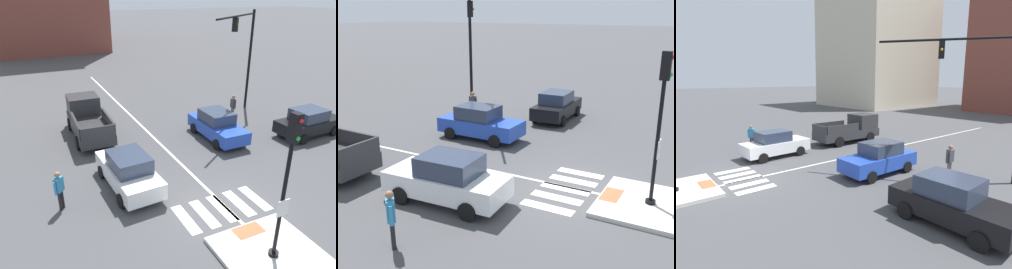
{
  "view_description": "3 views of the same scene",
  "coord_description": "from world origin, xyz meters",
  "views": [
    {
      "loc": [
        -6.42,
        -8.46,
        7.86
      ],
      "look_at": [
        0.02,
        5.29,
        1.15
      ],
      "focal_mm": 34.53,
      "sensor_mm": 36.0,
      "label": 1
    },
    {
      "loc": [
        -12.57,
        -4.4,
        6.14
      ],
      "look_at": [
        0.99,
        3.16,
        1.31
      ],
      "focal_mm": 43.32,
      "sensor_mm": 36.0,
      "label": 2
    },
    {
      "loc": [
        13.23,
        -4.15,
        4.8
      ],
      "look_at": [
        1.4,
        5.36,
        1.8
      ],
      "focal_mm": 30.09,
      "sensor_mm": 36.0,
      "label": 3
    }
  ],
  "objects": [
    {
      "name": "crosswalk_stripe_d",
      "position": [
        0.81,
        0.18,
        0.0
      ],
      "size": [
        0.44,
        1.8,
        0.01
      ],
      "primitive_type": "cube",
      "color": "silver",
      "rests_on": "ground"
    },
    {
      "name": "car_blue_eastbound_mid",
      "position": [
        3.49,
        5.99,
        0.81
      ],
      "size": [
        1.87,
        4.11,
        1.64
      ],
      "color": "#2347B7",
      "rests_on": "ground"
    },
    {
      "name": "car_white_westbound_near",
      "position": [
        -2.83,
        3.22,
        0.81
      ],
      "size": [
        2.02,
        4.19,
        1.64
      ],
      "color": "white",
      "rests_on": "ground"
    },
    {
      "name": "building_corner_left",
      "position": [
        -24.51,
        33.86,
        9.93
      ],
      "size": [
        16.28,
        16.81,
        19.81
      ],
      "color": "beige",
      "rests_on": "ground"
    },
    {
      "name": "crosswalk_stripe_e",
      "position": [
        1.63,
        0.18,
        0.0
      ],
      "size": [
        0.44,
        1.8,
        0.01
      ],
      "primitive_type": "cube",
      "color": "silver",
      "rests_on": "ground"
    },
    {
      "name": "car_black_cross_right",
      "position": [
        8.67,
        4.1,
        0.81
      ],
      "size": [
        4.17,
        1.97,
        1.64
      ],
      "color": "black",
      "rests_on": "ground"
    },
    {
      "name": "lane_centre_line",
      "position": [
        0.17,
        10.0,
        0.0
      ],
      "size": [
        0.14,
        28.0,
        0.01
      ],
      "primitive_type": "cube",
      "color": "silver",
      "rests_on": "ground"
    },
    {
      "name": "pickup_truck_charcoal_westbound_far",
      "position": [
        -3.16,
        9.79,
        0.98
      ],
      "size": [
        2.14,
        5.14,
        2.08
      ],
      "color": "#2D2D30",
      "rests_on": "ground"
    },
    {
      "name": "traffic_light_mast",
      "position": [
        7.38,
        9.08,
        4.57
      ],
      "size": [
        5.44,
        3.8,
        6.83
      ],
      "color": "black",
      "rests_on": "ground"
    },
    {
      "name": "pedestrian_waiting_far_side",
      "position": [
        6.15,
        8.18,
        0.98
      ],
      "size": [
        0.23,
        0.55,
        1.67
      ],
      "color": "#6B6051",
      "rests_on": "ground"
    },
    {
      "name": "tactile_pad_front",
      "position": [
        0.0,
        -1.46,
        0.15
      ],
      "size": [
        1.1,
        0.6,
        0.01
      ],
      "primitive_type": "cube",
      "color": "#DB5B38",
      "rests_on": "traffic_island"
    },
    {
      "name": "crosswalk_stripe_c",
      "position": [
        0.0,
        0.18,
        0.0
      ],
      "size": [
        0.44,
        1.8,
        0.01
      ],
      "primitive_type": "cube",
      "color": "silver",
      "rests_on": "ground"
    },
    {
      "name": "crosswalk_stripe_b",
      "position": [
        -0.81,
        0.18,
        0.0
      ],
      "size": [
        0.44,
        1.8,
        0.01
      ],
      "primitive_type": "cube",
      "color": "silver",
      "rests_on": "ground"
    },
    {
      "name": "crosswalk_stripe_a",
      "position": [
        -1.63,
        0.18,
        0.0
      ],
      "size": [
        0.44,
        1.8,
        0.01
      ],
      "primitive_type": "cube",
      "color": "silver",
      "rests_on": "ground"
    },
    {
      "name": "pedestrian_at_curb_left",
      "position": [
        -5.75,
        2.85,
        0.98
      ],
      "size": [
        0.41,
        0.42,
        1.67
      ],
      "color": "black",
      "rests_on": "ground"
    },
    {
      "name": "ground_plane",
      "position": [
        0.0,
        0.0,
        0.0
      ],
      "size": [
        300.0,
        300.0,
        0.0
      ],
      "primitive_type": "plane",
      "color": "#474749"
    }
  ]
}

